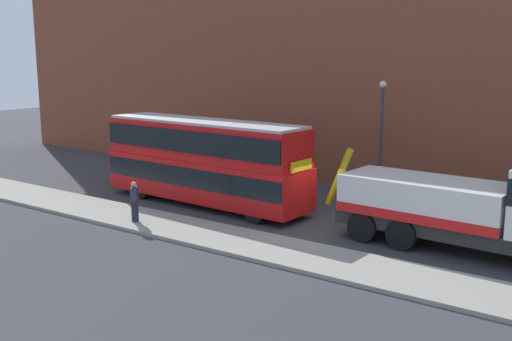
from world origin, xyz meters
TOP-DOWN VIEW (x-y plane):
  - ground_plane at (0.00, 0.00)m, footprint 120.00×120.00m
  - near_kerb at (0.00, -4.20)m, footprint 60.00×2.80m
  - building_facade at (0.00, 7.84)m, footprint 60.00×1.50m
  - recovery_tow_truck at (5.98, -0.37)m, footprint 10.20×3.08m
  - double_decker_bus at (-6.50, -0.34)m, footprint 11.14×3.10m
  - pedestrian_onlooker at (-6.67, -4.70)m, footprint 0.44×0.48m
  - street_lamp at (-0.20, 5.64)m, footprint 0.36×0.36m

SIDE VIEW (x-z plane):
  - ground_plane at x=0.00m, z-range 0.00..0.00m
  - near_kerb at x=0.00m, z-range 0.00..0.15m
  - pedestrian_onlooker at x=-6.67m, z-range 0.13..1.84m
  - recovery_tow_truck at x=5.98m, z-range -0.08..3.59m
  - double_decker_bus at x=-6.50m, z-range 0.20..4.26m
  - street_lamp at x=-0.20m, z-range 0.56..6.39m
  - building_facade at x=0.00m, z-range 0.07..16.07m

